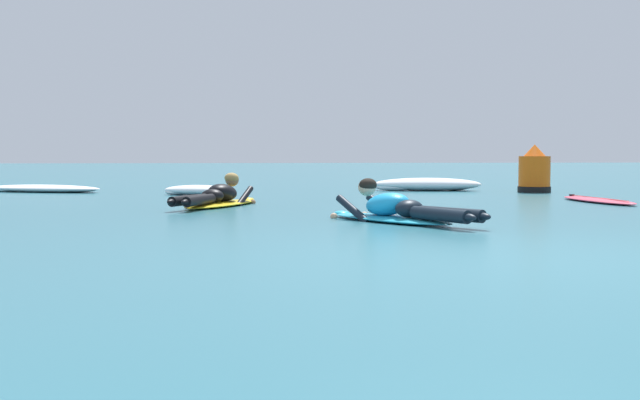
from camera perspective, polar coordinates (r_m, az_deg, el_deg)
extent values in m
plane|color=#2D6B7A|center=(16.12, 0.01, 0.41)|extent=(120.00, 120.00, 0.00)
ellipsoid|color=#2DB2D1|center=(9.51, 4.87, -1.30)|extent=(1.38, 2.01, 0.07)
ellipsoid|color=#2DB2D1|center=(10.25, 1.51, -0.91)|extent=(0.26, 0.26, 0.06)
ellipsoid|color=#1E9EDB|center=(9.54, 4.68, -0.29)|extent=(0.66, 0.77, 0.34)
ellipsoid|color=black|center=(9.25, 6.18, -0.59)|extent=(0.43, 0.40, 0.20)
cylinder|color=black|center=(8.76, 8.28, -1.01)|extent=(0.48, 0.85, 0.14)
ellipsoid|color=black|center=(8.43, 10.16, -1.19)|extent=(0.19, 0.24, 0.08)
cylinder|color=black|center=(8.87, 9.04, -0.97)|extent=(0.56, 0.81, 0.14)
ellipsoid|color=black|center=(8.58, 11.15, -1.12)|extent=(0.19, 0.24, 0.08)
cylinder|color=black|center=(9.69, 2.31, -0.70)|extent=(0.36, 0.58, 0.34)
sphere|color=tan|center=(10.01, 0.97, -1.15)|extent=(0.09, 0.09, 0.09)
cylinder|color=black|center=(9.94, 4.41, -0.61)|extent=(0.36, 0.58, 0.34)
sphere|color=tan|center=(10.24, 3.10, -1.06)|extent=(0.09, 0.09, 0.09)
sphere|color=tan|center=(9.83, 3.26, 0.89)|extent=(0.21, 0.21, 0.21)
ellipsoid|color=black|center=(9.81, 3.33, 1.06)|extent=(0.29, 0.28, 0.16)
ellipsoid|color=yellow|center=(12.44, -6.84, -0.26)|extent=(1.43, 2.27, 0.07)
ellipsoid|color=yellow|center=(13.42, -5.00, 0.04)|extent=(0.26, 0.26, 0.06)
ellipsoid|color=black|center=(12.48, -6.75, 0.51)|extent=(0.62, 0.73, 0.34)
ellipsoid|color=black|center=(12.14, -7.44, 0.29)|extent=(0.43, 0.40, 0.20)
cylinder|color=black|center=(11.62, -9.04, 0.00)|extent=(0.56, 0.89, 0.14)
ellipsoid|color=black|center=(11.22, -10.19, -0.12)|extent=(0.18, 0.24, 0.08)
cylinder|color=black|center=(11.55, -8.33, -0.01)|extent=(0.46, 0.92, 0.14)
ellipsoid|color=black|center=(11.13, -9.23, -0.14)|extent=(0.18, 0.24, 0.08)
cylinder|color=black|center=(12.88, -7.03, 0.23)|extent=(0.32, 0.56, 0.33)
sphere|color=#8C6647|center=(13.23, -6.37, -0.12)|extent=(0.09, 0.09, 0.09)
cylinder|color=black|center=(12.69, -5.25, 0.20)|extent=(0.32, 0.56, 0.33)
sphere|color=#8C6647|center=(13.03, -4.66, -0.16)|extent=(0.09, 0.09, 0.09)
sphere|color=#8C6647|center=(12.81, -6.09, 1.40)|extent=(0.21, 0.21, 0.21)
ellipsoid|color=#AD894C|center=(12.79, -6.13, 1.53)|extent=(0.28, 0.27, 0.16)
ellipsoid|color=#E54C66|center=(14.09, 18.63, -0.01)|extent=(0.52, 2.29, 0.07)
cube|color=red|center=(14.09, 18.64, 0.14)|extent=(0.05, 1.94, 0.01)
cone|color=black|center=(14.96, 16.98, 0.08)|extent=(0.10, 0.10, 0.16)
ellipsoid|color=white|center=(17.87, -18.61, 0.76)|extent=(2.72, 1.75, 0.15)
ellipsoid|color=white|center=(17.59, -16.64, 0.68)|extent=(1.00, 0.53, 0.11)
ellipsoid|color=white|center=(18.28, -20.78, 0.66)|extent=(1.00, 0.53, 0.08)
ellipsoid|color=white|center=(15.87, -8.36, 0.68)|extent=(1.53, 1.14, 0.19)
ellipsoid|color=white|center=(15.81, -7.06, 0.58)|extent=(0.59, 0.52, 0.14)
ellipsoid|color=white|center=(16.00, -9.82, 0.54)|extent=(0.59, 0.48, 0.11)
ellipsoid|color=white|center=(17.74, 7.40, 1.08)|extent=(2.40, 1.16, 0.28)
ellipsoid|color=white|center=(17.89, 9.21, 0.95)|extent=(0.88, 0.50, 0.19)
ellipsoid|color=white|center=(17.64, 5.17, 0.88)|extent=(0.90, 0.61, 0.15)
cylinder|color=#EA5B0F|center=(17.46, 14.58, 1.73)|extent=(0.64, 0.64, 0.74)
cone|color=#EA5B0F|center=(17.46, 14.60, 3.34)|extent=(0.45, 0.45, 0.24)
cylinder|color=black|center=(17.47, 14.57, 0.72)|extent=(0.67, 0.67, 0.12)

